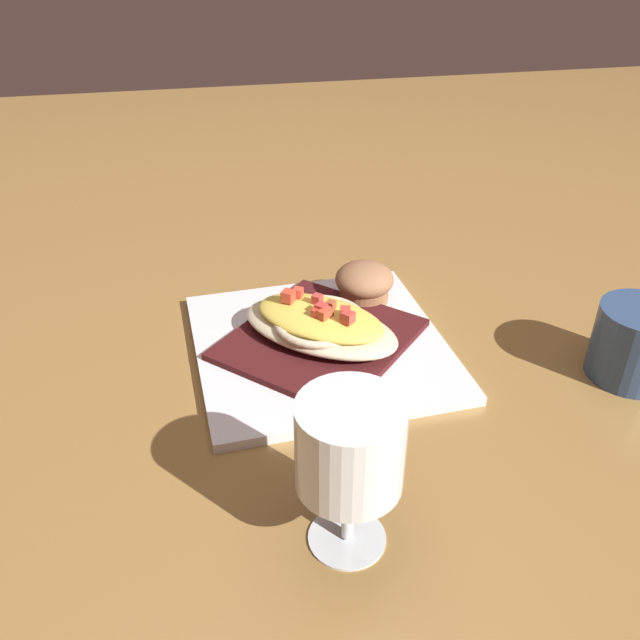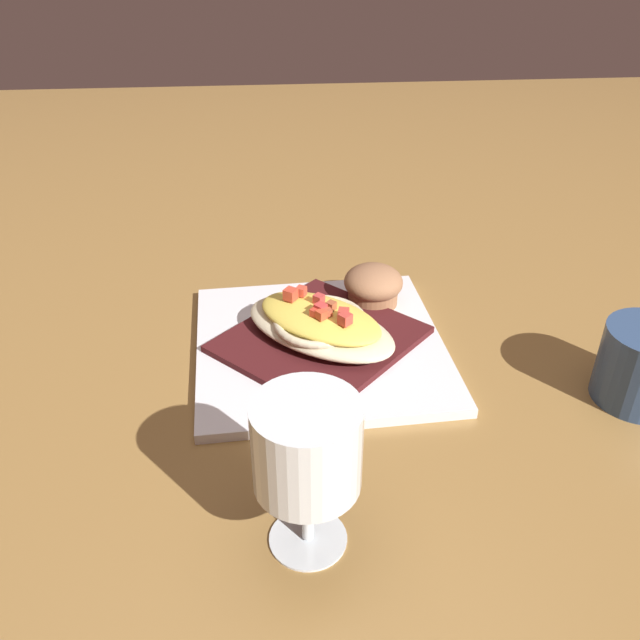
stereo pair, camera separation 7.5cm
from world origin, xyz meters
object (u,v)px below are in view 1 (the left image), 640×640
(square_plate, at_px, (320,346))
(gratin_dish, at_px, (320,323))
(stemmed_glass, at_px, (350,453))
(muffin, at_px, (364,283))
(coffee_mug, at_px, (636,347))

(square_plate, distance_m, gratin_dish, 0.03)
(square_plate, relative_size, stemmed_glass, 2.01)
(stemmed_glass, bearing_deg, square_plate, 173.05)
(stemmed_glass, bearing_deg, gratin_dish, 173.04)
(square_plate, height_order, muffin, muffin)
(square_plate, distance_m, coffee_mug, 0.35)
(coffee_mug, height_order, stemmed_glass, stemmed_glass)
(square_plate, bearing_deg, muffin, 137.99)
(square_plate, relative_size, gratin_dish, 1.34)
(coffee_mug, bearing_deg, muffin, -127.99)
(coffee_mug, bearing_deg, stemmed_glass, -66.67)
(square_plate, xyz_separation_m, muffin, (-0.08, 0.07, 0.03))
(coffee_mug, bearing_deg, gratin_dish, -109.38)
(stemmed_glass, bearing_deg, muffin, 163.09)
(square_plate, bearing_deg, gratin_dish, 29.49)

